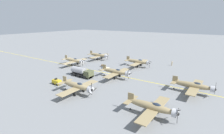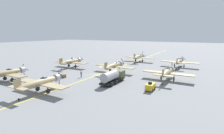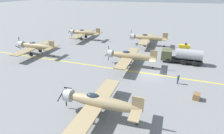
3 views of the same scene
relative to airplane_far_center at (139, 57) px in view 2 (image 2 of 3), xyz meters
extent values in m
plane|color=slate|center=(-1.58, -26.46, -2.01)|extent=(400.00, 400.00, 0.00)
cube|color=yellow|center=(-1.58, -26.46, -2.01)|extent=(0.30, 160.00, 0.01)
ellipsoid|color=#948057|center=(0.00, -0.41, 0.04)|extent=(1.50, 9.50, 1.42)
cylinder|color=#B7B7BC|center=(0.00, 4.04, 0.04)|extent=(1.58, 0.90, 1.58)
ellipsoid|color=#232D3D|center=(0.00, 0.73, 0.60)|extent=(0.80, 1.70, 0.76)
cube|color=#948057|center=(0.00, 0.35, -0.30)|extent=(12.00, 2.10, 0.16)
cube|color=#948057|center=(0.00, -4.50, 0.19)|extent=(4.40, 1.10, 0.12)
cube|color=#948057|center=(0.00, -4.50, 0.84)|extent=(0.14, 1.30, 1.60)
sphere|color=black|center=(0.00, 4.54, 0.04)|extent=(0.56, 0.56, 0.56)
cube|color=black|center=(-0.12, 4.54, 0.91)|extent=(0.37, 0.06, 1.75)
cube|color=black|center=(-0.69, 4.54, -0.50)|extent=(1.47, 0.06, 1.18)
cube|color=black|center=(0.81, 4.54, -0.29)|extent=(1.67, 0.06, 0.79)
cylinder|color=black|center=(-1.50, 0.35, -0.93)|extent=(0.14, 0.14, 1.26)
cylinder|color=black|center=(-1.50, 0.35, -1.56)|extent=(0.22, 0.90, 0.90)
cylinder|color=black|center=(1.50, 0.35, -0.93)|extent=(0.14, 0.14, 1.26)
cylinder|color=black|center=(1.50, 0.35, -1.56)|extent=(0.22, 0.90, 0.90)
cylinder|color=black|center=(0.00, -4.56, -1.83)|extent=(0.12, 0.36, 0.36)
ellipsoid|color=#9B875E|center=(16.19, -23.43, 0.04)|extent=(1.50, 9.50, 1.42)
cylinder|color=#B7B7BC|center=(16.19, -18.98, 0.04)|extent=(1.58, 0.90, 1.58)
ellipsoid|color=#232D3D|center=(16.19, -22.29, 0.60)|extent=(0.80, 1.70, 0.76)
cube|color=#9B875E|center=(16.19, -22.67, -0.30)|extent=(12.00, 2.10, 0.16)
cube|color=#9B875E|center=(16.19, -27.52, 0.19)|extent=(4.40, 1.10, 0.12)
cube|color=#9B875E|center=(16.19, -27.52, 0.84)|extent=(0.14, 1.30, 1.60)
sphere|color=black|center=(16.19, -18.48, 0.04)|extent=(0.56, 0.56, 0.56)
cube|color=black|center=(16.34, -18.48, 0.90)|extent=(0.44, 0.06, 1.75)
cube|color=black|center=(15.37, -18.48, -0.26)|extent=(1.69, 0.06, 0.73)
cube|color=black|center=(16.86, -18.48, -0.53)|extent=(1.43, 0.06, 1.23)
cylinder|color=black|center=(14.69, -22.67, -0.93)|extent=(0.14, 0.14, 1.26)
cylinder|color=black|center=(14.69, -22.67, -1.56)|extent=(0.22, 0.90, 0.90)
cylinder|color=black|center=(17.69, -22.67, -0.93)|extent=(0.14, 0.14, 1.26)
cylinder|color=black|center=(17.69, -22.67, -1.56)|extent=(0.22, 0.90, 0.90)
cylinder|color=black|center=(16.19, -27.58, -1.83)|extent=(0.12, 0.36, 0.36)
ellipsoid|color=tan|center=(-2.73, -44.52, 0.04)|extent=(1.50, 9.50, 1.42)
cylinder|color=#B7B7BC|center=(-2.73, -40.07, 0.04)|extent=(1.58, 0.90, 1.58)
ellipsoid|color=#232D3D|center=(-2.73, -43.38, 0.60)|extent=(0.80, 1.70, 0.76)
cube|color=tan|center=(-2.73, -43.76, -0.30)|extent=(12.00, 2.10, 0.16)
cube|color=tan|center=(-2.73, -48.61, 0.19)|extent=(4.40, 1.10, 0.12)
cube|color=tan|center=(-2.73, -48.61, 0.84)|extent=(0.14, 1.30, 1.60)
sphere|color=black|center=(-2.73, -39.57, 0.04)|extent=(0.56, 0.56, 0.56)
cube|color=black|center=(-2.01, -39.57, 0.53)|extent=(1.52, 0.06, 1.11)
cube|color=black|center=(-3.52, -39.57, 0.41)|extent=(1.64, 0.06, 0.88)
cube|color=black|center=(-2.66, -39.57, -0.83)|extent=(0.28, 0.06, 1.76)
cylinder|color=black|center=(-4.23, -43.76, -0.93)|extent=(0.14, 0.14, 1.26)
cylinder|color=black|center=(-4.23, -43.76, -1.56)|extent=(0.22, 0.90, 0.90)
cylinder|color=black|center=(-1.23, -43.76, -0.93)|extent=(0.14, 0.14, 1.26)
cylinder|color=black|center=(-1.23, -43.76, -1.56)|extent=(0.22, 0.90, 0.90)
cylinder|color=black|center=(-2.73, -48.67, -1.83)|extent=(0.12, 0.36, 0.36)
ellipsoid|color=tan|center=(-15.14, -22.70, 0.04)|extent=(1.50, 9.50, 1.42)
cylinder|color=#B7B7BC|center=(-15.14, -18.25, 0.04)|extent=(1.57, 0.90, 1.58)
ellipsoid|color=#232D3D|center=(-15.14, -21.56, 0.60)|extent=(0.80, 1.70, 0.76)
cube|color=tan|center=(-15.14, -21.94, -0.30)|extent=(12.00, 2.10, 0.16)
cube|color=tan|center=(-15.14, -26.79, 0.19)|extent=(4.40, 1.10, 0.12)
cube|color=tan|center=(-15.14, -26.79, 0.84)|extent=(0.14, 1.30, 1.60)
sphere|color=black|center=(-15.14, -17.75, 0.04)|extent=(0.56, 0.56, 0.56)
cube|color=black|center=(-15.93, -17.75, 0.42)|extent=(1.64, 0.06, 0.89)
cube|color=black|center=(-15.08, -17.75, -0.83)|extent=(0.27, 0.06, 1.76)
cube|color=black|center=(-14.42, -17.75, 0.53)|extent=(1.53, 0.06, 1.10)
cylinder|color=black|center=(-16.64, -21.94, -0.93)|extent=(0.14, 0.14, 1.26)
cylinder|color=black|center=(-16.64, -21.94, -1.56)|extent=(0.22, 0.90, 0.90)
cylinder|color=black|center=(-13.64, -21.94, -0.93)|extent=(0.14, 0.14, 1.26)
cylinder|color=black|center=(-13.64, -21.94, -1.56)|extent=(0.22, 0.90, 0.90)
cylinder|color=black|center=(-15.14, -26.85, -1.83)|extent=(0.12, 0.36, 0.36)
ellipsoid|color=#9C885F|center=(-16.55, -43.15, 0.04)|extent=(1.50, 9.50, 1.42)
cylinder|color=#B7B7BC|center=(-16.55, -38.70, 0.04)|extent=(1.57, 0.90, 1.58)
ellipsoid|color=#232D3D|center=(-16.55, -42.01, 0.60)|extent=(0.80, 1.70, 0.76)
cube|color=#9C885F|center=(-16.55, -42.39, -0.30)|extent=(12.00, 2.10, 0.16)
sphere|color=black|center=(-16.55, -38.20, 0.04)|extent=(0.56, 0.56, 0.56)
cube|color=black|center=(-16.90, -38.20, -0.76)|extent=(0.83, 0.06, 1.66)
cube|color=black|center=(-15.68, -38.20, 0.14)|extent=(1.75, 0.06, 0.34)
cube|color=black|center=(-17.07, -38.20, 0.74)|extent=(1.15, 0.06, 1.49)
cylinder|color=black|center=(-18.05, -42.39, -0.93)|extent=(0.14, 0.14, 1.26)
cylinder|color=black|center=(-18.05, -42.39, -1.56)|extent=(0.22, 0.90, 0.90)
cylinder|color=black|center=(-15.05, -42.39, -0.93)|extent=(0.14, 0.14, 1.26)
cylinder|color=black|center=(-15.05, -42.39, -1.56)|extent=(0.22, 0.90, 0.90)
ellipsoid|color=#9B875E|center=(0.91, -22.37, 0.04)|extent=(1.50, 9.50, 1.42)
cylinder|color=#B7B7BC|center=(0.91, -17.92, 0.04)|extent=(1.58, 0.90, 1.58)
ellipsoid|color=#232D3D|center=(0.91, -21.23, 0.60)|extent=(0.80, 1.70, 0.76)
cube|color=#9B875E|center=(0.91, -21.61, -0.30)|extent=(12.00, 2.10, 0.16)
cube|color=#9B875E|center=(0.91, -26.46, 0.19)|extent=(4.40, 1.10, 0.12)
cube|color=#9B875E|center=(0.91, -26.46, 0.84)|extent=(0.14, 1.30, 1.60)
sphere|color=black|center=(0.91, -17.42, 0.04)|extent=(0.56, 0.56, 0.56)
cube|color=black|center=(0.03, -17.42, 0.05)|extent=(1.75, 0.06, 0.17)
cube|color=black|center=(1.33, -17.42, -0.73)|extent=(0.97, 0.06, 1.60)
cube|color=black|center=(1.36, -17.42, 0.79)|extent=(1.02, 0.06, 1.57)
cylinder|color=black|center=(-0.59, -21.61, -0.93)|extent=(0.14, 0.14, 1.26)
cylinder|color=black|center=(-0.59, -21.61, -1.56)|extent=(0.22, 0.90, 0.90)
cylinder|color=black|center=(2.41, -21.61, -0.93)|extent=(0.14, 0.14, 1.26)
cylinder|color=black|center=(2.41, -21.61, -1.56)|extent=(0.22, 0.90, 0.90)
cylinder|color=black|center=(0.91, -26.52, -1.83)|extent=(0.12, 0.36, 0.36)
ellipsoid|color=#937F56|center=(15.91, -4.55, 0.04)|extent=(1.50, 9.50, 1.42)
cylinder|color=#B7B7BC|center=(15.91, -0.10, 0.04)|extent=(1.58, 0.90, 1.58)
ellipsoid|color=#232D3D|center=(15.91, -3.41, 0.60)|extent=(0.80, 1.70, 0.76)
cube|color=#937F56|center=(15.91, -3.79, -0.30)|extent=(12.00, 2.10, 0.16)
cube|color=#937F56|center=(15.91, -8.64, 0.19)|extent=(4.40, 1.10, 0.12)
cube|color=#937F56|center=(15.91, -8.64, 0.84)|extent=(0.14, 1.30, 1.60)
sphere|color=black|center=(15.91, 0.40, 0.04)|extent=(0.56, 0.56, 0.56)
cube|color=black|center=(16.05, 0.40, -0.83)|extent=(0.41, 0.06, 1.75)
cube|color=black|center=(16.59, 0.40, 0.59)|extent=(1.45, 0.06, 1.21)
cube|color=black|center=(15.10, 0.40, 0.35)|extent=(1.68, 0.06, 0.76)
cylinder|color=black|center=(14.41, -3.79, -0.93)|extent=(0.14, 0.14, 1.26)
cylinder|color=black|center=(14.41, -3.79, -1.56)|extent=(0.22, 0.90, 0.90)
cylinder|color=black|center=(17.41, -3.79, -0.93)|extent=(0.14, 0.14, 1.26)
cylinder|color=black|center=(17.41, -3.79, -1.56)|extent=(0.22, 0.90, 0.90)
cylinder|color=black|center=(15.91, -8.70, -1.83)|extent=(0.12, 0.36, 0.36)
cube|color=black|center=(5.93, -31.62, -1.39)|extent=(2.25, 8.00, 0.40)
cube|color=#515638|center=(5.93, -28.66, -0.59)|extent=(2.50, 2.08, 2.00)
cylinder|color=#9E9EA3|center=(5.93, -32.94, -0.09)|extent=(2.10, 4.96, 2.10)
cylinder|color=black|center=(4.75, -29.14, -1.51)|extent=(0.30, 1.00, 1.00)
cylinder|color=black|center=(7.12, -29.14, -1.51)|extent=(0.30, 1.00, 1.00)
cylinder|color=black|center=(4.75, -32.02, -1.51)|extent=(0.30, 1.00, 1.00)
cylinder|color=black|center=(7.12, -32.02, -1.51)|extent=(0.30, 1.00, 1.00)
cylinder|color=black|center=(4.75, -34.10, -1.51)|extent=(0.30, 1.00, 1.00)
cylinder|color=black|center=(7.12, -34.10, -1.51)|extent=(0.30, 1.00, 1.00)
cube|color=gold|center=(14.98, -32.43, -1.21)|extent=(1.40, 2.60, 1.10)
cube|color=black|center=(14.98, -32.69, -0.44)|extent=(0.70, 0.36, 0.44)
cylinder|color=black|center=(14.30, -31.72, -1.71)|extent=(0.20, 0.60, 0.60)
cylinder|color=black|center=(15.67, -31.72, -1.71)|extent=(0.20, 0.60, 0.60)
cylinder|color=black|center=(14.30, -33.15, -1.71)|extent=(0.20, 0.60, 0.60)
cylinder|color=black|center=(15.67, -33.15, -1.71)|extent=(0.20, 0.60, 0.60)
cylinder|color=tan|center=(-24.20, -12.14, -1.58)|extent=(0.27, 0.27, 0.86)
cylinder|color=tan|center=(-24.20, -12.14, -0.79)|extent=(0.40, 0.40, 0.72)
sphere|color=tan|center=(-24.20, -12.14, -0.31)|extent=(0.23, 0.23, 0.23)
cylinder|color=#334256|center=(-3.73, -31.06, -1.62)|extent=(0.24, 0.24, 0.78)
cylinder|color=#334256|center=(-3.73, -31.06, -0.90)|extent=(0.36, 0.36, 0.65)
sphere|color=tan|center=(-3.73, -31.06, -0.47)|extent=(0.21, 0.21, 0.21)
cube|color=brown|center=(-7.47, -33.54, -1.58)|extent=(1.20, 1.06, 0.87)
camera|label=1|loc=(43.93, 6.18, 15.39)|focal=28.00mm
camera|label=2|loc=(24.87, -65.12, 9.16)|focal=28.00mm
camera|label=3|loc=(-30.49, -29.30, 11.86)|focal=28.00mm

